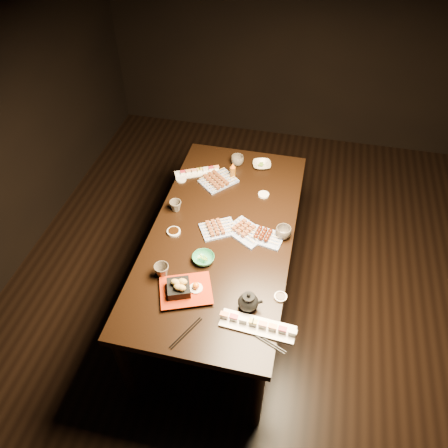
{
  "coord_description": "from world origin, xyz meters",
  "views": [
    {
      "loc": [
        0.13,
        -1.74,
        2.76
      ],
      "look_at": [
        -0.31,
        0.2,
        0.77
      ],
      "focal_mm": 35.0,
      "sensor_mm": 36.0,
      "label": 1
    }
  ],
  "objects_px": {
    "edamame_bowl_cream": "(262,165)",
    "teacup_far_left": "(176,206)",
    "teapot": "(248,301)",
    "yakitori_plate_center": "(218,227)",
    "tempura_tray": "(185,287)",
    "dining_table": "(222,269)",
    "sushi_platter_near": "(258,324)",
    "yakitori_plate_right": "(246,230)",
    "yakitori_plate_left": "(218,179)",
    "edamame_bowl_green": "(203,259)",
    "teacup_far_right": "(237,160)",
    "condiment_bottle": "(233,171)",
    "teacup_near_left": "(162,271)",
    "teacup_mid_right": "(283,232)",
    "sushi_platter_far": "(197,171)"
  },
  "relations": [
    {
      "from": "sushi_platter_near",
      "to": "teacup_near_left",
      "type": "height_order",
      "value": "teacup_near_left"
    },
    {
      "from": "tempura_tray",
      "to": "condiment_bottle",
      "type": "distance_m",
      "value": 1.05
    },
    {
      "from": "dining_table",
      "to": "yakitori_plate_right",
      "type": "xyz_separation_m",
      "value": [
        0.15,
        0.02,
        0.41
      ]
    },
    {
      "from": "yakitori_plate_center",
      "to": "edamame_bowl_green",
      "type": "height_order",
      "value": "yakitori_plate_center"
    },
    {
      "from": "teacup_mid_right",
      "to": "condiment_bottle",
      "type": "distance_m",
      "value": 0.66
    },
    {
      "from": "sushi_platter_far",
      "to": "teacup_mid_right",
      "type": "xyz_separation_m",
      "value": [
        0.7,
        -0.5,
        0.02
      ]
    },
    {
      "from": "teacup_mid_right",
      "to": "teapot",
      "type": "height_order",
      "value": "teapot"
    },
    {
      "from": "dining_table",
      "to": "condiment_bottle",
      "type": "relative_size",
      "value": 13.75
    },
    {
      "from": "tempura_tray",
      "to": "teacup_far_left",
      "type": "height_order",
      "value": "tempura_tray"
    },
    {
      "from": "dining_table",
      "to": "yakitori_plate_center",
      "type": "height_order",
      "value": "yakitori_plate_center"
    },
    {
      "from": "edamame_bowl_cream",
      "to": "teacup_near_left",
      "type": "height_order",
      "value": "teacup_near_left"
    },
    {
      "from": "sushi_platter_near",
      "to": "teacup_far_right",
      "type": "bearing_deg",
      "value": 109.64
    },
    {
      "from": "yakitori_plate_center",
      "to": "tempura_tray",
      "type": "relative_size",
      "value": 0.77
    },
    {
      "from": "tempura_tray",
      "to": "teapot",
      "type": "relative_size",
      "value": 2.14
    },
    {
      "from": "sushi_platter_far",
      "to": "yakitori_plate_left",
      "type": "bearing_deg",
      "value": 133.41
    },
    {
      "from": "tempura_tray",
      "to": "sushi_platter_far",
      "type": "bearing_deg",
      "value": 80.51
    },
    {
      "from": "yakitori_plate_center",
      "to": "tempura_tray",
      "type": "bearing_deg",
      "value": -127.69
    },
    {
      "from": "condiment_bottle",
      "to": "edamame_bowl_cream",
      "type": "bearing_deg",
      "value": 44.26
    },
    {
      "from": "sushi_platter_near",
      "to": "yakitori_plate_right",
      "type": "height_order",
      "value": "yakitori_plate_right"
    },
    {
      "from": "teacup_near_left",
      "to": "edamame_bowl_green",
      "type": "bearing_deg",
      "value": 37.08
    },
    {
      "from": "dining_table",
      "to": "yakitori_plate_right",
      "type": "distance_m",
      "value": 0.43
    },
    {
      "from": "teapot",
      "to": "sushi_platter_far",
      "type": "bearing_deg",
      "value": 112.94
    },
    {
      "from": "yakitori_plate_right",
      "to": "teacup_far_right",
      "type": "relative_size",
      "value": 2.56
    },
    {
      "from": "yakitori_plate_center",
      "to": "yakitori_plate_left",
      "type": "distance_m",
      "value": 0.48
    },
    {
      "from": "teacup_far_left",
      "to": "teapot",
      "type": "height_order",
      "value": "teapot"
    },
    {
      "from": "yakitori_plate_center",
      "to": "yakitori_plate_left",
      "type": "height_order",
      "value": "yakitori_plate_left"
    },
    {
      "from": "yakitori_plate_left",
      "to": "teacup_far_right",
      "type": "xyz_separation_m",
      "value": [
        0.09,
        0.23,
        0.01
      ]
    },
    {
      "from": "yakitori_plate_center",
      "to": "yakitori_plate_right",
      "type": "height_order",
      "value": "yakitori_plate_right"
    },
    {
      "from": "tempura_tray",
      "to": "teacup_mid_right",
      "type": "bearing_deg",
      "value": 27.58
    },
    {
      "from": "teacup_near_left",
      "to": "teacup_far_right",
      "type": "relative_size",
      "value": 0.91
    },
    {
      "from": "yakitori_plate_right",
      "to": "teapot",
      "type": "xyz_separation_m",
      "value": [
        0.11,
        -0.54,
        0.03
      ]
    },
    {
      "from": "yakitori_plate_left",
      "to": "edamame_bowl_green",
      "type": "distance_m",
      "value": 0.75
    },
    {
      "from": "sushi_platter_far",
      "to": "teacup_far_left",
      "type": "xyz_separation_m",
      "value": [
        -0.03,
        -0.42,
        0.02
      ]
    },
    {
      "from": "sushi_platter_near",
      "to": "teacup_far_right",
      "type": "xyz_separation_m",
      "value": [
        -0.39,
        1.35,
        0.01
      ]
    },
    {
      "from": "yakitori_plate_right",
      "to": "dining_table",
      "type": "bearing_deg",
      "value": -141.32
    },
    {
      "from": "tempura_tray",
      "to": "condiment_bottle",
      "type": "xyz_separation_m",
      "value": [
        0.04,
        1.05,
        0.01
      ]
    },
    {
      "from": "edamame_bowl_green",
      "to": "teacup_far_left",
      "type": "relative_size",
      "value": 1.67
    },
    {
      "from": "dining_table",
      "to": "teacup_far_left",
      "type": "xyz_separation_m",
      "value": [
        -0.35,
        0.13,
        0.41
      ]
    },
    {
      "from": "edamame_bowl_cream",
      "to": "teacup_far_left",
      "type": "distance_m",
      "value": 0.77
    },
    {
      "from": "yakitori_plate_center",
      "to": "teacup_far_left",
      "type": "distance_m",
      "value": 0.34
    },
    {
      "from": "sushi_platter_far",
      "to": "yakitori_plate_left",
      "type": "distance_m",
      "value": 0.19
    },
    {
      "from": "edamame_bowl_green",
      "to": "teapot",
      "type": "relative_size",
      "value": 1.0
    },
    {
      "from": "sushi_platter_near",
      "to": "edamame_bowl_green",
      "type": "relative_size",
      "value": 2.99
    },
    {
      "from": "edamame_bowl_cream",
      "to": "teacup_near_left",
      "type": "distance_m",
      "value": 1.21
    },
    {
      "from": "sushi_platter_far",
      "to": "yakitori_plate_right",
      "type": "height_order",
      "value": "yakitori_plate_right"
    },
    {
      "from": "teacup_near_left",
      "to": "teapot",
      "type": "xyz_separation_m",
      "value": [
        0.53,
        -0.11,
        0.02
      ]
    },
    {
      "from": "tempura_tray",
      "to": "condiment_bottle",
      "type": "height_order",
      "value": "condiment_bottle"
    },
    {
      "from": "sushi_platter_near",
      "to": "teacup_mid_right",
      "type": "distance_m",
      "value": 0.68
    },
    {
      "from": "sushi_platter_near",
      "to": "sushi_platter_far",
      "type": "distance_m",
      "value": 1.35
    },
    {
      "from": "teapot",
      "to": "yakitori_plate_left",
      "type": "bearing_deg",
      "value": 106.33
    }
  ]
}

